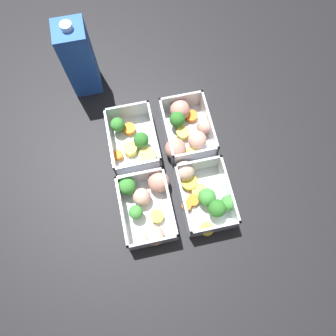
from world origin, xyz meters
TOP-DOWN VIEW (x-y plane):
  - ground_plane at (0.00, 0.00)m, footprint 4.00×4.00m
  - container_near_left at (-0.08, -0.06)m, footprint 0.18×0.12m
  - container_near_right at (0.08, -0.06)m, footprint 0.16×0.13m
  - container_far_left at (-0.07, 0.06)m, footprint 0.17×0.12m
  - container_far_right at (0.08, 0.06)m, footprint 0.15×0.11m
  - juice_carton at (0.27, 0.15)m, footprint 0.07×0.07m

SIDE VIEW (x-z plane):
  - ground_plane at x=0.00m, z-range 0.00..0.00m
  - container_far_right at x=0.08m, z-range -0.01..0.05m
  - container_near_left at x=-0.08m, z-range 0.00..0.05m
  - container_near_right at x=0.08m, z-range 0.00..0.05m
  - container_far_left at x=-0.07m, z-range 0.00..0.05m
  - juice_carton at x=0.27m, z-range -0.01..0.20m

